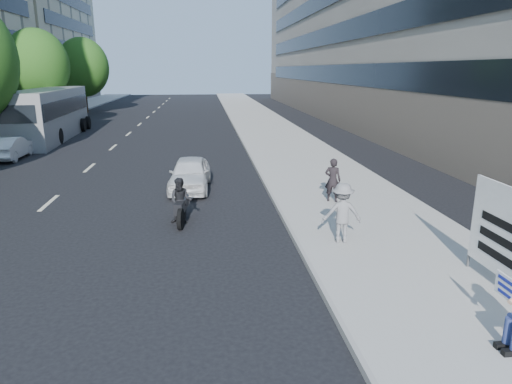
{
  "coord_description": "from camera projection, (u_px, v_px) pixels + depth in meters",
  "views": [
    {
      "loc": [
        -0.91,
        -8.24,
        4.59
      ],
      "look_at": [
        0.38,
        3.35,
        1.44
      ],
      "focal_mm": 32.0,
      "sensor_mm": 36.0,
      "label": 1
    }
  ],
  "objects": [
    {
      "name": "tree_far_d",
      "position": [
        37.0,
        65.0,
        35.24
      ],
      "size": [
        4.8,
        4.8,
        7.65
      ],
      "color": "#382616",
      "rests_on": "ground"
    },
    {
      "name": "tree_far_e",
      "position": [
        83.0,
        67.0,
        48.7
      ],
      "size": [
        5.4,
        5.4,
        7.89
      ],
      "color": "#382616",
      "rests_on": "ground"
    },
    {
      "name": "ground",
      "position": [
        256.0,
        304.0,
        9.2
      ],
      "size": [
        160.0,
        160.0,
        0.0
      ],
      "primitive_type": "plane",
      "color": "black",
      "rests_on": "ground"
    },
    {
      "name": "bus",
      "position": [
        50.0,
        114.0,
        30.77
      ],
      "size": [
        3.07,
        12.15,
        3.3
      ],
      "rotation": [
        0.0,
        0.0,
        0.04
      ],
      "color": "gray",
      "rests_on": "ground"
    },
    {
      "name": "near_sidewalk",
      "position": [
        284.0,
        143.0,
        28.8
      ],
      "size": [
        5.0,
        120.0,
        0.15
      ],
      "primitive_type": "cube",
      "color": "#A19E96",
      "rests_on": "ground"
    },
    {
      "name": "white_sedan_mid",
      "position": [
        11.0,
        148.0,
        23.98
      ],
      "size": [
        1.29,
        3.6,
        1.18
      ],
      "primitive_type": "imported",
      "rotation": [
        0.0,
        0.0,
        3.15
      ],
      "color": "silver",
      "rests_on": "ground"
    },
    {
      "name": "jogger",
      "position": [
        342.0,
        213.0,
        11.94
      ],
      "size": [
        1.09,
        0.7,
        1.6
      ],
      "primitive_type": "imported",
      "rotation": [
        0.0,
        0.0,
        3.04
      ],
      "color": "slate",
      "rests_on": "near_sidewalk"
    },
    {
      "name": "pedestrian_woman",
      "position": [
        333.0,
        180.0,
        15.65
      ],
      "size": [
        0.66,
        0.57,
        1.52
      ],
      "primitive_type": "imported",
      "rotation": [
        0.0,
        0.0,
        2.69
      ],
      "color": "black",
      "rests_on": "near_sidewalk"
    },
    {
      "name": "white_sedan_near",
      "position": [
        190.0,
        174.0,
        17.85
      ],
      "size": [
        1.73,
        3.8,
        1.26
      ],
      "primitive_type": "imported",
      "rotation": [
        0.0,
        0.0,
        -0.06
      ],
      "color": "white",
      "rests_on": "ground"
    },
    {
      "name": "motorcycle",
      "position": [
        181.0,
        203.0,
        13.94
      ],
      "size": [
        0.76,
        2.05,
        1.42
      ],
      "rotation": [
        0.0,
        0.0,
        -0.14
      ],
      "color": "black",
      "rests_on": "ground"
    },
    {
      "name": "near_building",
      "position": [
        411.0,
        4.0,
        39.12
      ],
      "size": [
        14.0,
        70.0,
        20.0
      ],
      "primitive_type": "cube",
      "color": "gray",
      "rests_on": "ground"
    }
  ]
}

